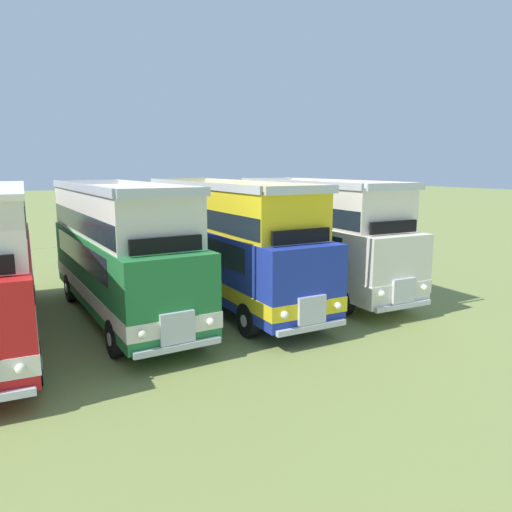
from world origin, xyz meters
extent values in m
plane|color=olive|center=(0.00, 0.00, 0.00)|extent=(200.00, 200.00, 0.00)
sphere|color=#EAEACC|center=(-3.36, -6.00, 1.10)|extent=(0.22, 0.22, 0.22)
cylinder|color=black|center=(-3.03, -4.36, 0.52)|extent=(0.33, 1.05, 1.04)
cylinder|color=silver|center=(-2.88, -4.37, 0.52)|extent=(0.04, 0.36, 0.36)
cylinder|color=black|center=(-2.63, 3.31, 0.52)|extent=(0.33, 1.05, 1.04)
cylinder|color=silver|center=(-2.48, 3.30, 0.52)|extent=(0.04, 0.36, 0.36)
cube|color=#237538|center=(0.00, -0.12, 1.70)|extent=(2.90, 9.93, 2.30)
cube|color=silver|center=(0.00, -0.12, 1.10)|extent=(2.94, 9.97, 0.44)
cube|color=#19232D|center=(-0.02, 0.28, 2.30)|extent=(2.83, 7.53, 0.76)
cube|color=#19232D|center=(0.20, -4.97, 2.35)|extent=(2.20, 0.19, 0.90)
cube|color=silver|center=(0.20, -5.08, 1.10)|extent=(0.90, 0.16, 0.80)
cube|color=silver|center=(0.20, -5.11, 0.60)|extent=(2.30, 0.23, 0.16)
sphere|color=#EAEACC|center=(1.10, -5.05, 1.10)|extent=(0.22, 0.22, 0.22)
sphere|color=#EAEACC|center=(-0.70, -5.12, 1.10)|extent=(0.22, 0.22, 0.22)
cube|color=silver|center=(-0.01, 0.13, 3.60)|extent=(2.76, 9.02, 1.50)
cube|color=silver|center=(0.18, -4.53, 4.40)|extent=(2.40, 0.20, 0.24)
cube|color=silver|center=(-0.17, 4.10, 4.40)|extent=(2.40, 0.20, 0.24)
cube|color=silver|center=(1.19, 0.18, 4.40)|extent=(0.46, 8.93, 0.24)
cube|color=silver|center=(-1.21, 0.09, 4.40)|extent=(0.46, 8.93, 0.24)
cube|color=#19232D|center=(-0.01, 0.13, 3.30)|extent=(2.80, 8.92, 0.64)
cube|color=black|center=(0.18, -4.48, 3.10)|extent=(1.90, 0.20, 0.40)
cylinder|color=black|center=(1.28, -3.38, 0.52)|extent=(0.32, 1.05, 1.04)
cylinder|color=silver|center=(1.43, -3.38, 0.52)|extent=(0.03, 0.36, 0.36)
cylinder|color=black|center=(-1.01, -3.48, 0.52)|extent=(0.32, 1.05, 1.04)
cylinder|color=silver|center=(-1.16, -3.48, 0.52)|extent=(0.03, 0.36, 0.36)
cylinder|color=black|center=(1.02, 3.04, 0.52)|extent=(0.32, 1.05, 1.04)
cylinder|color=silver|center=(1.17, 3.05, 0.52)|extent=(0.03, 0.36, 0.36)
cylinder|color=black|center=(-1.28, 2.95, 0.52)|extent=(0.32, 1.05, 1.04)
cylinder|color=silver|center=(-1.43, 2.94, 0.52)|extent=(0.03, 0.36, 0.36)
cube|color=#1E339E|center=(3.97, 0.11, 1.70)|extent=(2.56, 10.94, 2.30)
cube|color=yellow|center=(3.97, 0.11, 1.10)|extent=(2.60, 10.98, 0.44)
cube|color=#19232D|center=(3.97, 0.51, 2.30)|extent=(2.58, 8.54, 0.76)
cube|color=#19232D|center=(4.00, -5.29, 2.35)|extent=(2.20, 0.11, 0.90)
cube|color=silver|center=(4.00, -5.40, 1.10)|extent=(0.90, 0.13, 0.80)
cube|color=silver|center=(4.00, -5.43, 0.60)|extent=(2.30, 0.15, 0.16)
sphere|color=#EAEACC|center=(4.90, -5.41, 1.10)|extent=(0.22, 0.22, 0.22)
sphere|color=#EAEACC|center=(3.10, -5.42, 1.10)|extent=(0.22, 0.22, 0.22)
cube|color=yellow|center=(3.97, 0.36, 3.60)|extent=(2.46, 10.04, 1.50)
cube|color=silver|center=(4.00, -4.85, 4.40)|extent=(2.40, 0.11, 0.24)
cube|color=silver|center=(3.94, 4.88, 4.40)|extent=(2.40, 0.11, 0.24)
cube|color=silver|center=(5.17, 0.37, 4.40)|extent=(0.16, 10.03, 0.24)
cube|color=silver|center=(2.77, 0.35, 4.40)|extent=(0.16, 10.03, 0.24)
cube|color=#19232D|center=(3.97, 0.36, 3.30)|extent=(2.50, 9.94, 0.64)
cube|color=black|center=(4.00, -4.80, 3.10)|extent=(1.90, 0.13, 0.40)
cylinder|color=black|center=(5.14, -3.75, 0.52)|extent=(0.29, 1.04, 1.04)
cylinder|color=silver|center=(5.29, -3.75, 0.52)|extent=(0.02, 0.36, 0.36)
cylinder|color=black|center=(2.84, -3.76, 0.52)|extent=(0.29, 1.04, 1.04)
cylinder|color=silver|center=(2.69, -3.76, 0.52)|extent=(0.02, 0.36, 0.36)
cylinder|color=black|center=(5.10, 3.78, 0.52)|extent=(0.29, 1.04, 1.04)
cylinder|color=silver|center=(5.25, 3.78, 0.52)|extent=(0.02, 0.36, 0.36)
cylinder|color=black|center=(2.80, 3.77, 0.52)|extent=(0.29, 1.04, 1.04)
cylinder|color=silver|center=(2.65, 3.77, 0.52)|extent=(0.02, 0.36, 0.36)
cube|color=silver|center=(7.94, -0.14, 1.70)|extent=(2.71, 9.68, 2.30)
cube|color=silver|center=(7.94, -0.14, 1.10)|extent=(2.75, 9.72, 0.44)
cube|color=#19232D|center=(7.95, 0.26, 2.30)|extent=(2.69, 7.28, 0.76)
cube|color=#19232D|center=(7.84, -4.90, 2.35)|extent=(2.20, 0.15, 0.90)
cube|color=silver|center=(7.84, -5.01, 1.10)|extent=(0.90, 0.14, 0.80)
cube|color=silver|center=(7.84, -5.04, 0.60)|extent=(2.30, 0.19, 0.16)
sphere|color=#EAEACC|center=(8.74, -5.04, 1.10)|extent=(0.22, 0.22, 0.22)
sphere|color=#EAEACC|center=(6.94, -5.00, 1.10)|extent=(0.22, 0.22, 0.22)
cube|color=silver|center=(7.95, 0.11, 3.60)|extent=(2.59, 8.78, 1.50)
cube|color=silver|center=(7.85, -4.46, 4.40)|extent=(2.40, 0.15, 0.24)
cube|color=silver|center=(8.03, 3.97, 4.40)|extent=(2.40, 0.15, 0.24)
cube|color=silver|center=(9.15, 0.08, 4.40)|extent=(0.29, 8.73, 0.24)
cube|color=silver|center=(6.75, 0.13, 4.40)|extent=(0.29, 8.73, 0.24)
cube|color=#19232D|center=(7.95, 0.11, 3.30)|extent=(2.63, 8.68, 0.64)
cube|color=black|center=(7.85, -4.41, 3.10)|extent=(1.90, 0.16, 0.40)
cylinder|color=black|center=(9.02, -3.38, 0.52)|extent=(0.30, 1.05, 1.04)
cylinder|color=silver|center=(9.17, -3.39, 0.52)|extent=(0.03, 0.36, 0.36)
cylinder|color=black|center=(6.72, -3.33, 0.52)|extent=(0.30, 1.05, 1.04)
cylinder|color=silver|center=(6.57, -3.33, 0.52)|extent=(0.03, 0.36, 0.36)
cylinder|color=black|center=(9.16, 2.85, 0.52)|extent=(0.30, 1.05, 1.04)
cylinder|color=silver|center=(9.31, 2.84, 0.52)|extent=(0.03, 0.36, 0.36)
cylinder|color=black|center=(6.86, 2.90, 0.52)|extent=(0.30, 1.05, 1.04)
cylinder|color=silver|center=(6.71, 2.90, 0.52)|extent=(0.03, 0.36, 0.36)
cylinder|color=#8C704C|center=(0.00, 10.67, 0.53)|extent=(0.08, 0.08, 1.05)
cylinder|color=#8C704C|center=(5.47, 10.67, 0.53)|extent=(0.08, 0.08, 1.05)
cylinder|color=#8C704C|center=(10.94, 10.67, 0.53)|extent=(0.08, 0.08, 1.05)
cylinder|color=beige|center=(0.00, 10.67, 0.93)|extent=(21.88, 0.03, 0.03)
camera|label=1|loc=(-3.54, -16.16, 5.02)|focal=34.18mm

